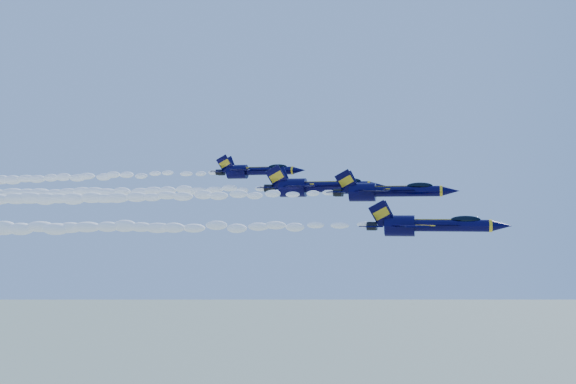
% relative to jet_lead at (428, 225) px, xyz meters
% --- Properties ---
extents(jet_lead, '(17.01, 13.95, 6.32)m').
position_rel_jet_lead_xyz_m(jet_lead, '(0.00, 0.00, 0.00)').
color(jet_lead, black).
extents(smoke_trail_jet_lead, '(61.66, 2.30, 2.07)m').
position_rel_jet_lead_xyz_m(smoke_trail_jet_lead, '(-38.10, -0.00, -0.49)').
color(smoke_trail_jet_lead, white).
extents(jet_second, '(17.20, 14.11, 6.39)m').
position_rel_jet_lead_xyz_m(jet_second, '(-5.60, 8.52, 4.56)').
color(jet_second, black).
extents(smoke_trail_jet_second, '(61.66, 2.33, 2.10)m').
position_rel_jet_lead_xyz_m(smoke_trail_jet_second, '(-43.78, 8.52, 4.07)').
color(smoke_trail_jet_second, white).
extents(jet_third, '(19.38, 15.90, 7.20)m').
position_rel_jet_lead_xyz_m(jet_third, '(-17.14, 15.95, 5.71)').
color(jet_third, black).
extents(smoke_trail_jet_third, '(61.66, 2.63, 2.36)m').
position_rel_jet_lead_xyz_m(smoke_trail_jet_third, '(-56.25, 15.95, 5.20)').
color(smoke_trail_jet_third, white).
extents(jet_fourth, '(15.95, 13.08, 5.93)m').
position_rel_jet_lead_xyz_m(jet_fourth, '(-29.32, 21.67, 8.89)').
color(jet_fourth, black).
extents(smoke_trail_jet_fourth, '(61.66, 2.16, 1.94)m').
position_rel_jet_lead_xyz_m(smoke_trail_jet_fourth, '(-66.96, 21.67, 8.41)').
color(smoke_trail_jet_fourth, white).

